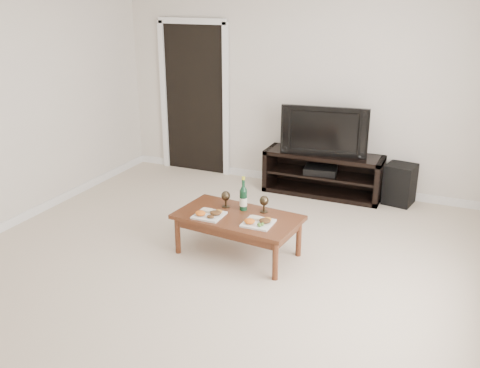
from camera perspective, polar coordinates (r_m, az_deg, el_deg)
name	(u,v)px	position (r m, az deg, el deg)	size (l,w,h in m)	color
floor	(206,278)	(4.98, -3.60, -9.95)	(5.50, 5.50, 0.00)	beige
back_wall	(302,88)	(6.99, 6.67, 10.16)	(5.00, 0.04, 2.60)	beige
doorway	(195,100)	(7.60, -4.85, 8.91)	(0.90, 0.02, 2.05)	black
media_console	(323,174)	(6.88, 8.81, 1.08)	(1.49, 0.45, 0.55)	black
television	(325,129)	(6.72, 9.08, 5.77)	(1.07, 0.14, 0.61)	black
av_receiver	(321,170)	(6.87, 8.59, 1.48)	(0.40, 0.30, 0.08)	black
subwoofer	(400,184)	(6.81, 16.69, -0.01)	(0.33, 0.33, 0.50)	black
coffee_table	(238,235)	(5.29, -0.23, -5.45)	(1.19, 0.65, 0.42)	#5E2F1A
plate_left	(209,213)	(5.18, -3.32, -3.09)	(0.27, 0.27, 0.07)	white
plate_right	(258,221)	(5.01, 1.95, -3.94)	(0.27, 0.27, 0.07)	white
wine_bottle	(243,193)	(5.27, 0.36, -1.01)	(0.07, 0.07, 0.35)	#0E341E
goblet_left	(226,199)	(5.37, -1.53, -1.62)	(0.09, 0.09, 0.17)	#382E1E
goblet_right	(264,204)	(5.25, 2.58, -2.15)	(0.09, 0.09, 0.17)	#382E1E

